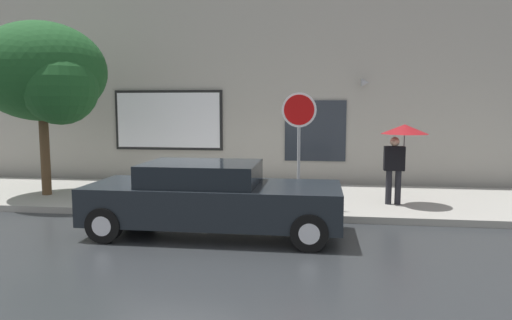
% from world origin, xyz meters
% --- Properties ---
extents(ground_plane, '(60.00, 60.00, 0.00)m').
position_xyz_m(ground_plane, '(0.00, 0.00, 0.00)').
color(ground_plane, '#282B2D').
extents(sidewalk, '(20.00, 4.00, 0.15)m').
position_xyz_m(sidewalk, '(0.00, 3.00, 0.07)').
color(sidewalk, gray).
rests_on(sidewalk, ground).
extents(building_facade, '(20.00, 0.67, 7.00)m').
position_xyz_m(building_facade, '(-0.01, 5.50, 3.48)').
color(building_facade, '#9E998E').
rests_on(building_facade, ground).
extents(parked_car, '(4.71, 1.87, 1.36)m').
position_xyz_m(parked_car, '(0.76, -0.14, 0.68)').
color(parked_car, black).
rests_on(parked_car, ground).
extents(fire_hydrant, '(0.30, 0.44, 0.73)m').
position_xyz_m(fire_hydrant, '(0.33, 1.57, 0.51)').
color(fire_hydrant, white).
rests_on(fire_hydrant, sidewalk).
extents(pedestrian_with_umbrella, '(1.06, 1.06, 1.86)m').
position_xyz_m(pedestrian_with_umbrella, '(4.62, 2.37, 1.65)').
color(pedestrian_with_umbrella, black).
rests_on(pedestrian_with_umbrella, sidewalk).
extents(street_tree, '(3.30, 2.81, 4.38)m').
position_xyz_m(street_tree, '(-4.05, 2.30, 3.19)').
color(street_tree, '#4C3823').
rests_on(street_tree, sidewalk).
extents(stop_sign, '(0.76, 0.10, 2.56)m').
position_xyz_m(stop_sign, '(2.31, 1.65, 1.96)').
color(stop_sign, gray).
rests_on(stop_sign, sidewalk).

